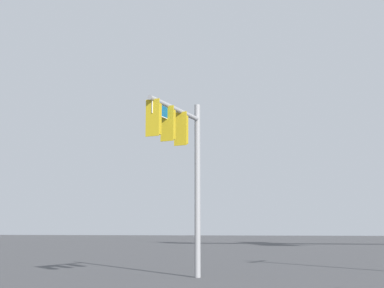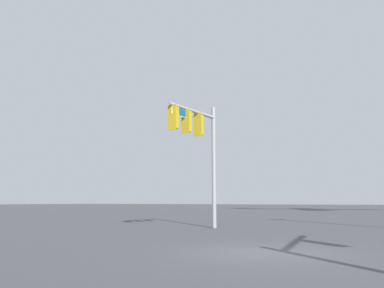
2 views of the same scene
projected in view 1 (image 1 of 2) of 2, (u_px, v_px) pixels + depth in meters
signal_pole_near at (181, 148)px, 20.22m from camera, size 4.10×0.89×6.90m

